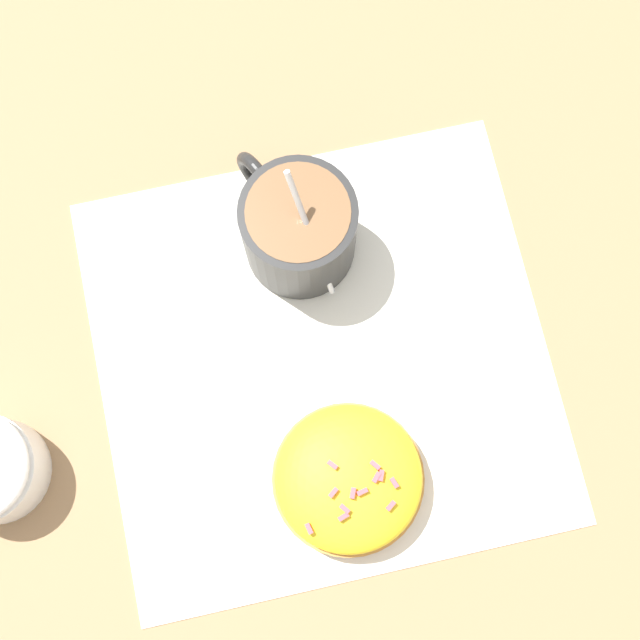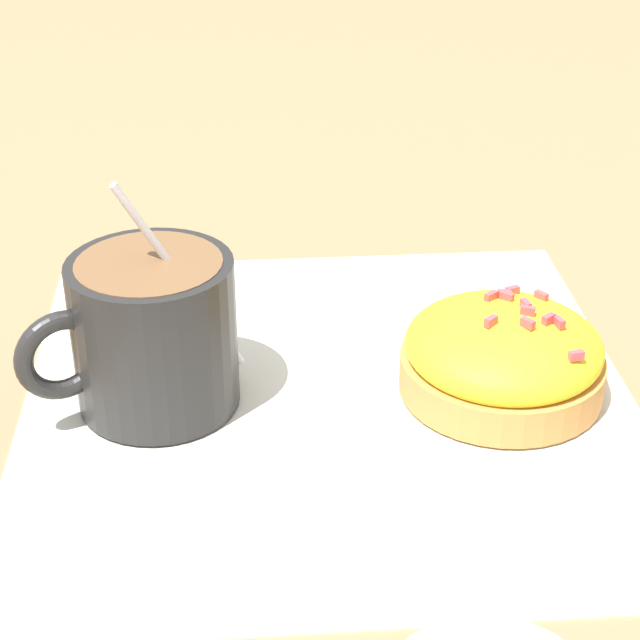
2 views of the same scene
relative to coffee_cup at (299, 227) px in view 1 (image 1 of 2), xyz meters
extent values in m
plane|color=#93704C|center=(0.08, 0.00, -0.04)|extent=(3.00, 3.00, 0.00)
cube|color=white|center=(0.08, 0.00, -0.04)|extent=(0.31, 0.32, 0.00)
cylinder|color=black|center=(0.00, 0.00, 0.00)|extent=(0.08, 0.08, 0.07)
cylinder|color=brown|center=(0.00, 0.00, 0.03)|extent=(0.07, 0.07, 0.01)
torus|color=black|center=(-0.04, -0.02, 0.00)|extent=(0.04, 0.03, 0.04)
ellipsoid|color=silver|center=(-0.02, -0.01, -0.03)|extent=(0.03, 0.02, 0.01)
cylinder|color=silver|center=(0.02, 0.01, 0.02)|extent=(0.06, 0.02, 0.11)
cylinder|color=#C18442|center=(0.17, 0.00, -0.03)|extent=(0.10, 0.10, 0.02)
ellipsoid|color=yellow|center=(0.17, 0.00, -0.02)|extent=(0.10, 0.10, 0.03)
cube|color=#EA4C56|center=(0.19, 0.02, 0.00)|extent=(0.01, 0.01, 0.00)
cube|color=#EA4C56|center=(0.18, 0.03, 0.00)|extent=(0.01, 0.01, 0.00)
cube|color=#EA4C56|center=(0.17, 0.02, 0.00)|extent=(0.01, 0.01, 0.00)
cube|color=#EA4C56|center=(0.19, -0.01, 0.00)|extent=(0.01, 0.01, 0.00)
cube|color=#EA4C56|center=(0.18, 0.01, 0.00)|extent=(0.00, 0.01, 0.00)
cube|color=#EA4C56|center=(0.20, -0.03, 0.00)|extent=(0.01, 0.00, 0.00)
cube|color=#EA4C56|center=(0.16, -0.01, 0.00)|extent=(0.01, 0.01, 0.00)
cube|color=#EA4C56|center=(0.18, 0.00, 0.00)|extent=(0.01, 0.01, 0.00)
cube|color=#EA4C56|center=(0.17, 0.02, 0.00)|extent=(0.01, 0.01, 0.00)
cube|color=#EA4C56|center=(0.17, 0.02, 0.00)|extent=(0.01, 0.01, 0.00)
cube|color=#EA4C56|center=(0.18, -0.01, 0.00)|extent=(0.01, 0.01, 0.00)
cube|color=#EA4C56|center=(0.19, -0.01, 0.00)|extent=(0.01, 0.01, 0.00)
camera|label=1|loc=(0.19, -0.02, 0.57)|focal=50.00mm
camera|label=2|loc=(0.06, -0.44, 0.25)|focal=60.00mm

